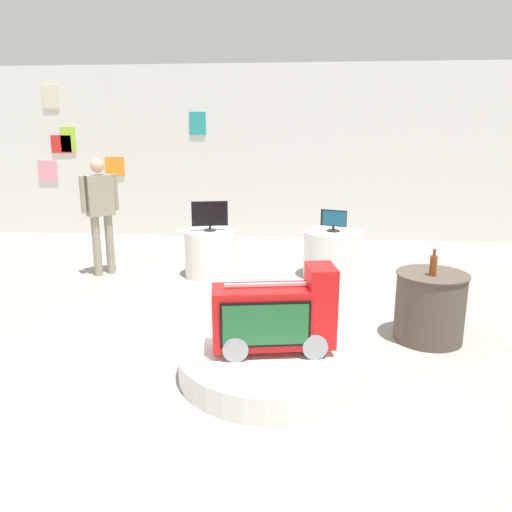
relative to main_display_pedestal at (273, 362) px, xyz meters
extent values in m
plane|color=gray|center=(-0.38, 0.56, -0.12)|extent=(30.00, 30.00, 0.00)
cube|color=silver|center=(-0.38, 5.78, 1.54)|extent=(12.05, 0.10, 3.31)
cube|color=orange|center=(-3.58, 5.72, 1.28)|extent=(0.38, 0.02, 0.38)
cube|color=#9ECC33|center=(-4.50, 5.72, 1.80)|extent=(0.30, 0.02, 0.48)
cube|color=beige|center=(-4.78, 5.72, 2.62)|extent=(0.33, 0.02, 0.44)
cube|color=pink|center=(-4.99, 5.72, 1.18)|extent=(0.39, 0.02, 0.42)
cube|color=teal|center=(-1.87, 5.72, 2.11)|extent=(0.31, 0.02, 0.43)
cube|color=red|center=(-4.65, 5.72, 1.71)|extent=(0.42, 0.02, 0.34)
cylinder|color=silver|center=(0.00, 0.00, 0.00)|extent=(1.69, 1.69, 0.23)
cylinder|color=gray|center=(-0.34, -0.06, 0.23)|extent=(0.29, 0.46, 0.22)
cylinder|color=gray|center=(0.34, 0.06, 0.23)|extent=(0.29, 0.46, 0.22)
cube|color=red|center=(0.00, 0.00, 0.45)|extent=(1.12, 0.56, 0.53)
cube|color=red|center=(0.41, 0.07, 0.80)|extent=(0.30, 0.41, 0.18)
cube|color=black|center=(-0.05, -0.21, 0.45)|extent=(0.76, 0.15, 0.40)
cube|color=#1E5B2D|center=(-0.05, -0.21, 0.45)|extent=(0.72, 0.15, 0.36)
cube|color=#B2B2B7|center=(0.00, 0.00, 0.74)|extent=(0.85, 0.18, 0.02)
cylinder|color=silver|center=(0.66, 3.16, 0.23)|extent=(0.85, 0.85, 0.69)
cylinder|color=black|center=(0.66, 3.16, 0.58)|extent=(0.18, 0.18, 0.02)
cylinder|color=black|center=(0.66, 3.16, 0.62)|extent=(0.04, 0.04, 0.06)
cube|color=black|center=(0.66, 3.16, 0.77)|extent=(0.37, 0.17, 0.24)
cube|color=navy|center=(0.66, 3.14, 0.77)|extent=(0.34, 0.13, 0.21)
cylinder|color=silver|center=(-1.14, 3.02, 0.23)|extent=(0.76, 0.76, 0.69)
cylinder|color=black|center=(-1.14, 3.02, 0.58)|extent=(0.18, 0.18, 0.02)
cylinder|color=black|center=(-1.14, 3.02, 0.62)|extent=(0.04, 0.04, 0.05)
cube|color=black|center=(-1.14, 3.02, 0.83)|extent=(0.52, 0.16, 0.36)
cube|color=black|center=(-1.15, 3.00, 0.83)|extent=(0.47, 0.13, 0.32)
cylinder|color=#4C4238|center=(1.57, 0.94, 0.25)|extent=(0.70, 0.70, 0.72)
cylinder|color=#4C4238|center=(1.57, 0.94, 0.60)|extent=(0.73, 0.73, 0.02)
cylinder|color=brown|center=(1.54, 0.86, 0.71)|extent=(0.07, 0.07, 0.20)
cylinder|color=brown|center=(1.54, 0.86, 0.85)|extent=(0.03, 0.03, 0.07)
cylinder|color=gray|center=(-2.68, 3.00, 0.34)|extent=(0.12, 0.12, 0.90)
cylinder|color=gray|center=(-2.83, 2.86, 0.34)|extent=(0.12, 0.12, 0.90)
cube|color=gray|center=(-2.76, 2.93, 1.08)|extent=(0.42, 0.40, 0.59)
sphere|color=tan|center=(-2.76, 2.93, 1.51)|extent=(0.20, 0.20, 0.20)
cylinder|color=gray|center=(-2.58, 3.09, 1.11)|extent=(0.08, 0.08, 0.53)
cylinder|color=gray|center=(-2.93, 2.77, 1.11)|extent=(0.08, 0.08, 0.53)
camera|label=1|loc=(0.28, -4.19, 2.07)|focal=35.64mm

